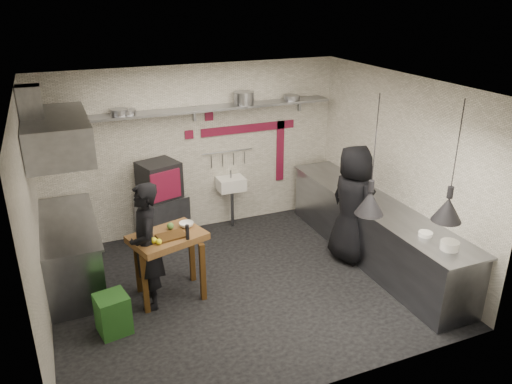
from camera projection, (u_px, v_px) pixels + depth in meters
name	position (u px, v px, depth m)	size (l,w,h in m)	color
floor	(242.00, 286.00, 7.01)	(5.00, 5.00, 0.00)	black
ceiling	(239.00, 86.00, 5.96)	(5.00, 5.00, 0.00)	beige
wall_back	(195.00, 150.00, 8.28)	(5.00, 0.04, 2.80)	white
wall_front	(321.00, 273.00, 4.69)	(5.00, 0.04, 2.80)	white
wall_left	(33.00, 227.00, 5.60)	(0.04, 4.20, 2.80)	white
wall_right	(398.00, 170.00, 7.38)	(0.04, 4.20, 2.80)	white
red_band_horiz	(249.00, 128.00, 8.50)	(1.70, 0.02, 0.14)	maroon
red_band_vert	(280.00, 151.00, 8.89)	(0.14, 0.02, 1.10)	maroon
red_tile_a	(209.00, 116.00, 8.15)	(0.14, 0.02, 0.14)	maroon
red_tile_b	(189.00, 135.00, 8.12)	(0.14, 0.02, 0.14)	maroon
back_shelf	(197.00, 109.00, 7.86)	(4.60, 0.34, 0.04)	slate
shelf_bracket_left	(70.00, 125.00, 7.35)	(0.04, 0.06, 0.24)	slate
shelf_bracket_mid	(194.00, 114.00, 8.02)	(0.04, 0.06, 0.24)	slate
shelf_bracket_right	(299.00, 104.00, 8.70)	(0.04, 0.06, 0.24)	slate
pan_far_left	(120.00, 112.00, 7.41)	(0.26, 0.26, 0.09)	slate
pan_mid_left	(127.00, 112.00, 7.45)	(0.26, 0.26, 0.07)	slate
stock_pot	(244.00, 98.00, 8.10)	(0.33, 0.33, 0.20)	slate
pan_right	(292.00, 97.00, 8.43)	(0.28, 0.28, 0.08)	slate
oven_stand	(163.00, 219.00, 8.14)	(0.68, 0.62, 0.80)	slate
combi_oven	(159.00, 180.00, 7.86)	(0.57, 0.53, 0.58)	black
oven_door	(166.00, 186.00, 7.63)	(0.51, 0.03, 0.46)	maroon
oven_glass	(167.00, 185.00, 7.64)	(0.32, 0.01, 0.34)	black
hand_sink	(231.00, 184.00, 8.56)	(0.46, 0.34, 0.22)	white
sink_tap	(231.00, 174.00, 8.49)	(0.03, 0.03, 0.14)	slate
sink_drain	(232.00, 208.00, 8.69)	(0.06, 0.06, 0.66)	slate
utensil_rail	(228.00, 151.00, 8.48)	(0.02, 0.02, 0.90)	slate
counter_right	(373.00, 231.00, 7.61)	(0.70, 3.80, 0.90)	slate
counter_right_top	(376.00, 203.00, 7.44)	(0.76, 3.90, 0.03)	slate
plate_stack	(450.00, 245.00, 6.07)	(0.22, 0.22, 0.11)	white
small_bowl_right	(426.00, 234.00, 6.42)	(0.18, 0.18, 0.05)	white
counter_left	(71.00, 253.00, 6.98)	(0.70, 1.90, 0.90)	slate
counter_left_top	(67.00, 223.00, 6.80)	(0.76, 2.00, 0.03)	slate
extractor_hood	(57.00, 135.00, 6.35)	(0.78, 1.60, 0.50)	slate
hood_duct	(30.00, 106.00, 6.11)	(0.28, 0.28, 0.50)	slate
green_bin	(113.00, 314.00, 6.00)	(0.36, 0.36, 0.50)	#21521C
prep_table	(169.00, 265.00, 6.65)	(0.92, 0.64, 0.92)	brown
cutting_board	(171.00, 236.00, 6.42)	(0.36, 0.25, 0.03)	#492D11
pepper_mill	(187.00, 232.00, 6.32)	(0.05, 0.05, 0.20)	black
lemon_a	(154.00, 240.00, 6.24)	(0.08, 0.08, 0.08)	#FFF919
lemon_b	(159.00, 242.00, 6.22)	(0.07, 0.07, 0.07)	#FFF919
veg_ball	(170.00, 226.00, 6.60)	(0.09, 0.09, 0.09)	#538338
steel_tray	(145.00, 233.00, 6.49)	(0.20, 0.13, 0.03)	slate
bowl	(186.00, 225.00, 6.68)	(0.20, 0.20, 0.06)	white
heat_lamp_near	(374.00, 156.00, 5.85)	(0.36, 0.36, 1.48)	black
heat_lamp_far	(455.00, 162.00, 5.58)	(0.35, 0.35, 1.44)	black
chef_left	(147.00, 247.00, 6.32)	(0.62, 0.41, 1.70)	black
chef_right	(353.00, 204.00, 7.42)	(0.89, 0.58, 1.82)	black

